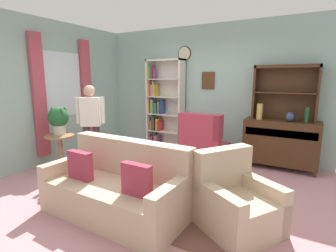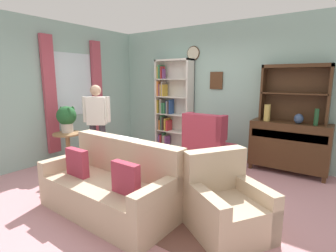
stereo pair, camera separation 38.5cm
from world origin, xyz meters
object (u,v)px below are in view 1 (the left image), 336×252
(plant_stand, at_px, (60,149))
(potted_plant_large, at_px, (59,119))
(sideboard, at_px, (280,142))
(person_reading, at_px, (91,121))
(bookshelf, at_px, (162,107))
(sideboard_hutch, at_px, (286,85))
(vase_round, at_px, (290,117))
(armchair_floral, at_px, (236,204))
(vase_tall, at_px, (260,111))
(wingback_chair, at_px, (203,147))
(couch_floral, at_px, (117,190))
(bottle_wine, at_px, (307,115))

(plant_stand, xyz_separation_m, potted_plant_large, (-0.05, 0.05, 0.55))
(sideboard, xyz_separation_m, person_reading, (-3.05, -1.73, 0.40))
(bookshelf, relative_size, sideboard_hutch, 1.91)
(bookshelf, relative_size, person_reading, 1.35)
(vase_round, xyz_separation_m, plant_stand, (-3.61, -2.03, -0.59))
(person_reading, bearing_deg, armchair_floral, -12.43)
(vase_tall, relative_size, plant_stand, 0.45)
(sideboard, xyz_separation_m, wingback_chair, (-1.28, -0.62, -0.13))
(vase_tall, relative_size, wingback_chair, 0.28)
(vase_round, relative_size, armchair_floral, 0.16)
(vase_round, xyz_separation_m, armchair_floral, (-0.31, -2.30, -0.72))
(sideboard_hutch, relative_size, plant_stand, 1.65)
(bookshelf, distance_m, person_reading, 1.87)
(sideboard, xyz_separation_m, couch_floral, (-1.57, -2.77, -0.20))
(bookshelf, bearing_deg, couch_floral, -69.92)
(sideboard_hutch, distance_m, armchair_floral, 2.79)
(couch_floral, bearing_deg, vase_round, 57.89)
(armchair_floral, bearing_deg, potted_plant_large, 174.57)
(sideboard, distance_m, vase_round, 0.52)
(potted_plant_large, xyz_separation_m, person_reading, (0.48, 0.31, -0.05))
(bookshelf, height_order, person_reading, bookshelf)
(vase_round, relative_size, potted_plant_large, 0.34)
(couch_floral, distance_m, wingback_chair, 2.17)
(armchair_floral, bearing_deg, bottle_wine, 75.90)
(bookshelf, height_order, armchair_floral, bookshelf)
(sideboard, relative_size, vase_tall, 4.39)
(sideboard_hutch, relative_size, armchair_floral, 1.03)
(bookshelf, xyz_separation_m, potted_plant_large, (-0.92, -2.13, -0.04))
(bookshelf, distance_m, potted_plant_large, 2.32)
(armchair_floral, distance_m, person_reading, 3.00)
(sideboard_hutch, bearing_deg, plant_stand, -147.61)
(armchair_floral, bearing_deg, sideboard, 85.59)
(vase_round, height_order, person_reading, person_reading)
(bookshelf, relative_size, plant_stand, 3.16)
(wingback_chair, bearing_deg, armchair_floral, -57.80)
(plant_stand, relative_size, potted_plant_large, 1.33)
(vase_tall, relative_size, potted_plant_large, 0.59)
(wingback_chair, relative_size, potted_plant_large, 2.10)
(wingback_chair, bearing_deg, sideboard_hutch, 29.47)
(armchair_floral, bearing_deg, vase_round, 82.27)
(sideboard_hutch, bearing_deg, couch_floral, -118.55)
(sideboard, distance_m, vase_tall, 0.69)
(sideboard, xyz_separation_m, sideboard_hutch, (0.00, 0.11, 1.05))
(bookshelf, distance_m, wingback_chair, 1.62)
(armchair_floral, xyz_separation_m, plant_stand, (-3.30, 0.27, 0.12))
(vase_tall, relative_size, person_reading, 0.19)
(bottle_wine, bearing_deg, bookshelf, 176.71)
(armchair_floral, xyz_separation_m, wingback_chair, (-1.10, 1.75, 0.09))
(bottle_wine, xyz_separation_m, person_reading, (-3.44, -1.65, -0.15))
(vase_tall, relative_size, vase_round, 1.74)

